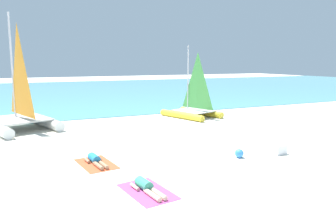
{
  "coord_description": "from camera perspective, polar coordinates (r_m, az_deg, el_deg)",
  "views": [
    {
      "loc": [
        -6.52,
        -9.12,
        3.67
      ],
      "look_at": [
        0.0,
        5.18,
        1.2
      ],
      "focal_mm": 34.63,
      "sensor_mm": 36.0,
      "label": 1
    }
  ],
  "objects": [
    {
      "name": "ground_plane",
      "position": [
        20.53,
        -5.58,
        -1.41
      ],
      "size": [
        120.0,
        120.0,
        0.0
      ],
      "primitive_type": "plane",
      "color": "silver"
    },
    {
      "name": "ocean_water",
      "position": [
        41.32,
        -15.35,
        3.55
      ],
      "size": [
        120.0,
        40.0,
        0.05
      ],
      "primitive_type": "cube",
      "color": "#5BB2C1",
      "rests_on": "ground"
    },
    {
      "name": "sailboat_yellow",
      "position": [
        21.47,
        4.38,
        0.96
      ],
      "size": [
        3.34,
        4.16,
        4.72
      ],
      "rotation": [
        0.0,
        0.0,
        0.32
      ],
      "color": "yellow",
      "rests_on": "ground"
    },
    {
      "name": "sailboat_white",
      "position": [
        19.38,
        -24.72,
        -0.01
      ],
      "size": [
        4.44,
        5.54,
        6.28
      ],
      "rotation": [
        0.0,
        0.0,
        0.32
      ],
      "color": "white",
      "rests_on": "ground"
    },
    {
      "name": "beach_ball",
      "position": [
        12.83,
        12.42,
        -7.13
      ],
      "size": [
        0.34,
        0.34,
        0.34
      ],
      "primitive_type": "sphere",
      "color": "#337FE5",
      "rests_on": "ground"
    },
    {
      "name": "towel_left",
      "position": [
        12.12,
        -12.51,
        -8.89
      ],
      "size": [
        1.35,
        2.03,
        0.01
      ],
      "primitive_type": "cube",
      "rotation": [
        0.0,
        0.0,
        0.14
      ],
      "color": "#EA5933",
      "rests_on": "ground"
    },
    {
      "name": "cooler_box",
      "position": [
        13.73,
        19.0,
        -6.29
      ],
      "size": [
        0.5,
        0.36,
        0.36
      ],
      "primitive_type": "cube",
      "color": "white",
      "rests_on": "ground"
    },
    {
      "name": "towel_right",
      "position": [
        9.5,
        -3.66,
        -13.77
      ],
      "size": [
        1.35,
        2.03,
        0.01
      ],
      "primitive_type": "cube",
      "rotation": [
        0.0,
        0.0,
        0.14
      ],
      "color": "#D84C99",
      "rests_on": "ground"
    },
    {
      "name": "sunbather_left",
      "position": [
        12.14,
        -12.64,
        -8.24
      ],
      "size": [
        0.62,
        1.57,
        0.3
      ],
      "rotation": [
        0.0,
        0.0,
        0.14
      ],
      "color": "#268CCC",
      "rests_on": "towel_left"
    },
    {
      "name": "sunbather_right",
      "position": [
        9.51,
        -3.86,
        -12.94
      ],
      "size": [
        0.62,
        1.57,
        0.3
      ],
      "rotation": [
        0.0,
        0.0,
        0.14
      ],
      "color": "#3FB28C",
      "rests_on": "towel_right"
    }
  ]
}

